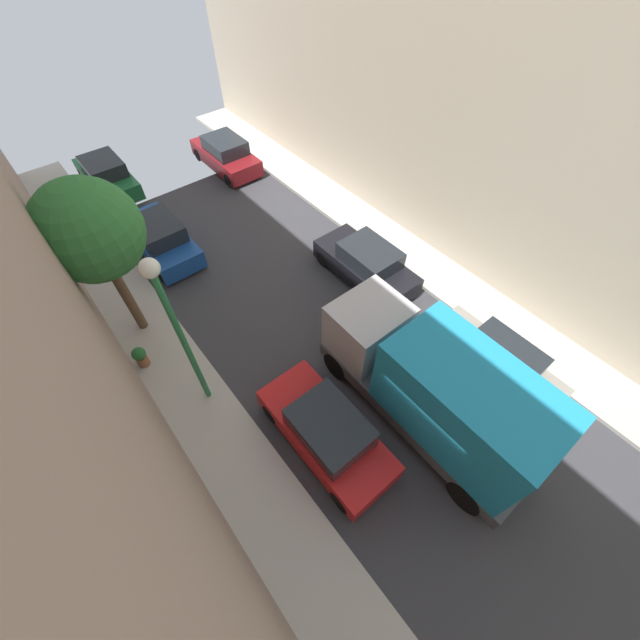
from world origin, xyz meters
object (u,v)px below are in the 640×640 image
(parked_car_left_3, at_px, (161,238))
(lamp_post, at_px, (174,321))
(parked_car_left_4, at_px, (107,176))
(parked_car_right_2, at_px, (494,364))
(parked_car_right_3, at_px, (366,264))
(parked_car_left_2, at_px, (327,432))
(parked_car_right_4, at_px, (226,154))
(potted_plant_3, at_px, (140,356))
(street_tree_2, at_px, (90,232))
(delivery_truck, at_px, (436,388))

(parked_car_left_3, height_order, lamp_post, lamp_post)
(parked_car_left_4, xyz_separation_m, parked_car_right_2, (5.40, -17.95, 0.00))
(parked_car_right_3, xyz_separation_m, lamp_post, (-7.30, -0.73, 3.09))
(parked_car_left_2, xyz_separation_m, parked_car_right_4, (5.40, 14.50, 0.00))
(parked_car_right_2, height_order, lamp_post, lamp_post)
(parked_car_left_2, relative_size, potted_plant_3, 5.29)
(parked_car_right_4, relative_size, lamp_post, 0.75)
(parked_car_left_4, height_order, parked_car_right_2, same)
(parked_car_left_2, height_order, street_tree_2, street_tree_2)
(parked_car_left_3, height_order, street_tree_2, street_tree_2)
(parked_car_left_3, relative_size, delivery_truck, 0.64)
(parked_car_right_3, bearing_deg, delivery_truck, -116.71)
(parked_car_left_4, bearing_deg, potted_plant_3, -105.49)
(delivery_truck, bearing_deg, lamp_post, 134.78)
(parked_car_right_2, height_order, potted_plant_3, parked_car_right_2)
(parked_car_right_2, bearing_deg, parked_car_left_4, 106.74)
(potted_plant_3, bearing_deg, lamp_post, -65.28)
(parked_car_left_2, distance_m, parked_car_right_2, 5.63)
(parked_car_left_3, height_order, parked_car_right_4, same)
(parked_car_left_3, distance_m, parked_car_left_4, 5.89)
(parked_car_left_3, bearing_deg, parked_car_right_2, -65.88)
(parked_car_right_3, distance_m, street_tree_2, 9.06)
(delivery_truck, distance_m, lamp_post, 6.84)
(parked_car_right_4, height_order, street_tree_2, street_tree_2)
(parked_car_left_2, bearing_deg, parked_car_left_4, 90.00)
(parked_car_left_4, height_order, street_tree_2, street_tree_2)
(parked_car_right_2, relative_size, potted_plant_3, 5.29)
(parked_car_left_4, bearing_deg, street_tree_2, -104.37)
(parked_car_right_4, height_order, lamp_post, lamp_post)
(parked_car_left_2, xyz_separation_m, delivery_truck, (2.70, -1.23, 1.07))
(parked_car_left_2, height_order, delivery_truck, delivery_truck)
(parked_car_left_3, bearing_deg, parked_car_right_4, 36.59)
(parked_car_left_2, height_order, parked_car_left_3, same)
(parked_car_left_3, xyz_separation_m, potted_plant_3, (-2.96, -4.78, -0.14))
(parked_car_left_3, relative_size, street_tree_2, 0.75)
(parked_car_left_4, xyz_separation_m, parked_car_right_4, (5.40, -1.88, 0.00))
(parked_car_left_4, relative_size, street_tree_2, 0.75)
(parked_car_left_3, xyz_separation_m, delivery_truck, (2.70, -11.72, 1.07))
(parked_car_left_4, relative_size, parked_car_right_2, 1.00)
(street_tree_2, xyz_separation_m, potted_plant_3, (-0.61, -1.53, -3.68))
(parked_car_left_3, distance_m, parked_car_right_2, 13.22)
(lamp_post, bearing_deg, parked_car_right_3, 5.72)
(parked_car_right_2, distance_m, parked_car_right_4, 16.07)
(parked_car_right_4, height_order, delivery_truck, delivery_truck)
(delivery_truck, bearing_deg, parked_car_right_2, -7.33)
(parked_car_right_4, bearing_deg, parked_car_right_2, -90.00)
(parked_car_left_2, height_order, parked_car_right_4, same)
(delivery_truck, height_order, street_tree_2, street_tree_2)
(street_tree_2, bearing_deg, parked_car_right_2, -48.67)
(parked_car_left_4, xyz_separation_m, parked_car_right_3, (5.40, -12.24, 0.00))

